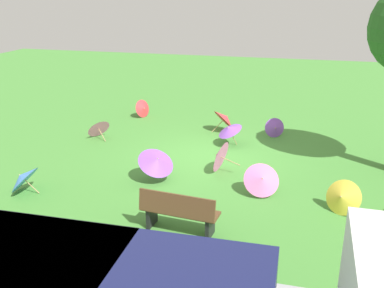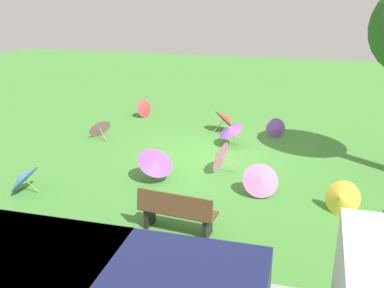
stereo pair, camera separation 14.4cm
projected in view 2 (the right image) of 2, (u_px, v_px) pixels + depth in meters
name	position (u px, v px, depth m)	size (l,w,h in m)	color
ground	(209.00, 157.00, 12.96)	(40.00, 40.00, 0.00)	#478C38
park_bench	(177.00, 212.00, 8.86)	(1.64, 0.64, 0.90)	brown
parasol_yellow_1	(341.00, 198.00, 9.59)	(0.94, 0.88, 0.79)	tan
parasol_purple_0	(276.00, 128.00, 14.55)	(0.69, 0.69, 0.66)	tan
parasol_purple_1	(156.00, 161.00, 11.24)	(1.27, 1.28, 0.89)	tan
parasol_pink_0	(99.00, 127.00, 14.56)	(0.91, 0.95, 0.72)	tan
parasol_purple_2	(230.00, 130.00, 13.72)	(1.06, 1.06, 0.79)	tan
parasol_red_2	(145.00, 108.00, 16.90)	(0.64, 0.75, 0.69)	tan
parasol_blue_0	(22.00, 177.00, 10.67)	(0.79, 0.91, 0.76)	tan
parasol_pink_1	(218.00, 156.00, 11.86)	(0.87, 0.92, 0.88)	tan
parasol_red_3	(226.00, 118.00, 15.17)	(1.10, 1.13, 0.85)	tan
parasol_pink_3	(261.00, 180.00, 10.44)	(1.02, 0.92, 0.79)	tan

